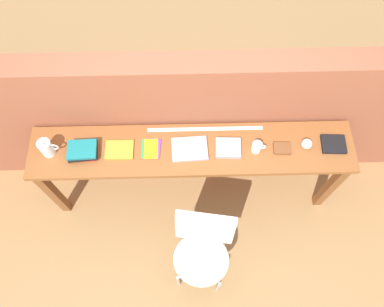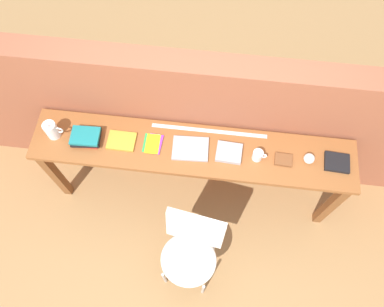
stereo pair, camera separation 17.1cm
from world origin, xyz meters
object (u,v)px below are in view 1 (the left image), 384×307
at_px(pamphlet_pile_colourful, 151,148).
at_px(leather_journal_brown, 282,148).
at_px(book_stack_leftmost, 83,151).
at_px(magazine_cycling, 119,150).
at_px(book_open_centre, 190,149).
at_px(book_repair_rightmost, 334,144).
at_px(sports_ball_small, 307,144).
at_px(chair_white_moulded, 202,248).
at_px(pitcher_white, 47,148).
at_px(mug, 257,147).

bearing_deg(pamphlet_pile_colourful, leather_journal_brown, -1.51).
relative_size(book_stack_leftmost, pamphlet_pile_colourful, 1.32).
relative_size(magazine_cycling, book_open_centre, 0.79).
relative_size(magazine_cycling, book_repair_rightmost, 1.17).
relative_size(book_open_centre, book_repair_rightmost, 1.49).
bearing_deg(magazine_cycling, sports_ball_small, 0.56).
relative_size(leather_journal_brown, sports_ball_small, 1.60).
xyz_separation_m(chair_white_moulded, pamphlet_pile_colourful, (-0.38, 0.69, 0.36)).
bearing_deg(magazine_cycling, pitcher_white, -179.06).
bearing_deg(book_repair_rightmost, chair_white_moulded, -143.02).
bearing_deg(leather_journal_brown, pitcher_white, -177.75).
bearing_deg(leather_journal_brown, chair_white_moulded, -130.35).
bearing_deg(book_repair_rightmost, pamphlet_pile_colourful, -177.15).
bearing_deg(chair_white_moulded, pitcher_white, 149.28).
bearing_deg(chair_white_moulded, leather_journal_brown, 46.91).
bearing_deg(leather_journal_brown, mug, -177.09).
distance_m(magazine_cycling, pamphlet_pile_colourful, 0.24).
height_order(chair_white_moulded, magazine_cycling, magazine_cycling).
bearing_deg(book_repair_rightmost, leather_journal_brown, -173.52).
bearing_deg(pamphlet_pile_colourful, magazine_cycling, -178.30).
bearing_deg(pitcher_white, book_repair_rightmost, 0.25).
height_order(pamphlet_pile_colourful, mug, mug).
height_order(magazine_cycling, book_open_centre, book_open_centre).
relative_size(magazine_cycling, sports_ball_small, 2.64).
bearing_deg(pitcher_white, mug, -0.58).
distance_m(magazine_cycling, book_repair_rightmost, 1.64).
xyz_separation_m(pitcher_white, sports_ball_small, (1.95, 0.00, -0.04)).
xyz_separation_m(book_stack_leftmost, sports_ball_small, (1.69, 0.02, 0.00)).
bearing_deg(pitcher_white, book_stack_leftmost, -2.50).
bearing_deg(mug, chair_white_moulded, -122.66).
bearing_deg(chair_white_moulded, book_open_centre, 96.95).
height_order(mug, sports_ball_small, mug).
distance_m(pitcher_white, book_stack_leftmost, 0.26).
xyz_separation_m(book_open_centre, book_repair_rightmost, (1.10, 0.01, 0.00)).
xyz_separation_m(chair_white_moulded, sports_ball_small, (0.81, 0.68, 0.39)).
height_order(pamphlet_pile_colourful, sports_ball_small, sports_ball_small).
bearing_deg(mug, sports_ball_small, 3.06).
xyz_separation_m(pamphlet_pile_colourful, book_open_centre, (0.29, -0.01, 0.00)).
relative_size(sports_ball_small, book_repair_rightmost, 0.44).
distance_m(chair_white_moulded, book_open_centre, 0.77).
xyz_separation_m(chair_white_moulded, book_stack_leftmost, (-0.88, 0.67, 0.39)).
relative_size(magazine_cycling, mug, 1.95).
height_order(pitcher_white, book_repair_rightmost, pitcher_white).
distance_m(book_stack_leftmost, book_repair_rightmost, 1.90).
xyz_separation_m(mug, sports_ball_small, (0.38, 0.02, -0.00)).
distance_m(pamphlet_pile_colourful, book_repair_rightmost, 1.40).
bearing_deg(book_repair_rightmost, sports_ball_small, -175.73).
height_order(pitcher_white, book_open_centre, pitcher_white).
xyz_separation_m(mug, leather_journal_brown, (0.20, 0.00, -0.03)).
bearing_deg(sports_ball_small, book_repair_rightmost, 1.36).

